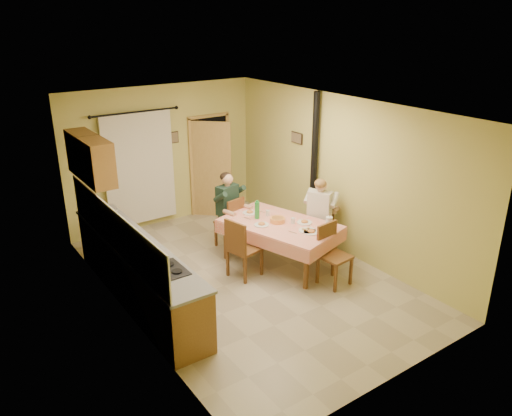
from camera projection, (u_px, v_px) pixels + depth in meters
floor at (247, 278)px, 8.21m from camera, size 4.00×6.00×0.01m
room_shell at (246, 172)px, 7.55m from camera, size 4.04×6.04×2.82m
kitchen_run at (137, 271)px, 7.43m from camera, size 0.64×3.64×1.56m
upper_cabinets at (90, 158)px, 7.83m from camera, size 0.35×1.40×0.70m
curtain at (140, 168)px, 9.67m from camera, size 1.70×0.07×2.22m
doorway at (211, 166)px, 10.52m from camera, size 0.96×0.62×2.15m
dining_table at (280, 243)px, 8.57m from camera, size 1.67×2.19×0.76m
tableware at (286, 221)px, 8.37m from camera, size 0.97×1.52×0.33m
chair_far at (230, 231)px, 9.25m from camera, size 0.49×0.49×0.97m
chair_near at (334, 267)px, 7.95m from camera, size 0.48×0.48×0.99m
chair_right at (319, 237)px, 9.01m from camera, size 0.56×0.56×0.97m
chair_left at (244, 260)px, 8.19m from camera, size 0.55×0.55×1.02m
man_far at (229, 202)px, 9.04m from camera, size 0.63×0.54×1.39m
man_right at (320, 207)px, 8.78m from camera, size 0.62×0.65×1.39m
stove_flue at (313, 188)px, 9.31m from camera, size 0.24×0.24×2.80m
picture_back at (174, 137)px, 9.97m from camera, size 0.19×0.03×0.23m
picture_right at (297, 138)px, 9.50m from camera, size 0.03×0.31×0.21m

